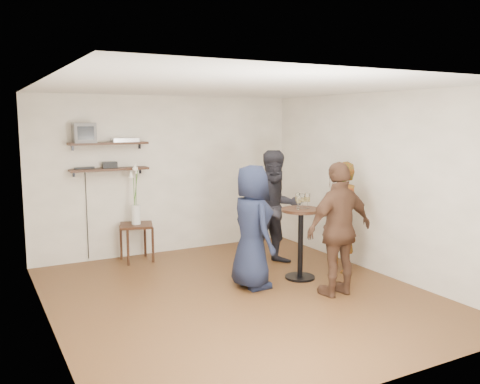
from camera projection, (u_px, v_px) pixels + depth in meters
name	position (u px, v px, depth m)	size (l,w,h in m)	color
room	(239.00, 194.00, 6.27)	(4.58, 5.08, 2.68)	#4E2C19
shelf_upper	(109.00, 143.00, 7.80)	(1.20, 0.25, 0.04)	black
shelf_lower	(109.00, 169.00, 7.85)	(1.20, 0.25, 0.04)	black
crt_monitor	(84.00, 133.00, 7.60)	(0.32, 0.30, 0.30)	#59595B
dvd_deck	(125.00, 140.00, 7.91)	(0.40, 0.24, 0.06)	silver
radio	(110.00, 165.00, 7.85)	(0.22, 0.10, 0.10)	black
power_strip	(84.00, 168.00, 7.72)	(0.30, 0.05, 0.03)	black
side_table	(136.00, 230.00, 7.96)	(0.61, 0.61, 0.59)	black
vase_lilies	(136.00, 205.00, 7.90)	(0.19, 0.20, 0.98)	silver
drinks_table	(301.00, 234.00, 7.05)	(0.54, 0.54, 1.00)	black
wine_glass_fl	(299.00, 200.00, 6.93)	(0.06, 0.06, 0.19)	silver
wine_glass_fr	(307.00, 198.00, 6.98)	(0.07, 0.07, 0.22)	silver
wine_glass_bl	(298.00, 198.00, 7.04)	(0.07, 0.07, 0.21)	silver
wine_glass_br	(303.00, 198.00, 7.01)	(0.07, 0.07, 0.20)	silver
person_plaid	(342.00, 217.00, 7.42)	(0.59, 0.39, 1.61)	#B93215
person_dark	(276.00, 208.00, 7.73)	(0.85, 0.67, 1.76)	black
person_navy	(252.00, 227.00, 6.67)	(0.80, 0.52, 1.63)	#161B31
person_brown	(339.00, 229.00, 6.37)	(1.00, 0.41, 1.70)	#4C3020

